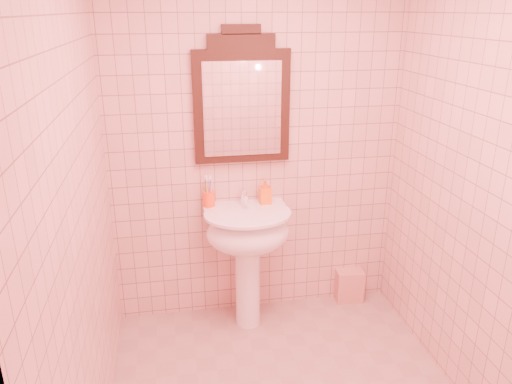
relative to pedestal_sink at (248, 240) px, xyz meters
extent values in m
cube|color=beige|center=(0.10, 0.23, 0.59)|extent=(2.00, 0.02, 2.50)
cylinder|color=white|center=(0.00, 0.01, -0.31)|extent=(0.17, 0.17, 0.70)
ellipsoid|color=white|center=(0.00, -0.01, 0.06)|extent=(0.56, 0.46, 0.28)
cube|color=white|center=(0.00, 0.15, 0.17)|extent=(0.56, 0.15, 0.05)
cylinder|color=white|center=(0.00, -0.01, 0.19)|extent=(0.58, 0.58, 0.02)
cylinder|color=white|center=(0.00, 0.15, 0.25)|extent=(0.04, 0.04, 0.09)
cylinder|color=white|center=(0.00, 0.10, 0.28)|extent=(0.02, 0.10, 0.02)
cylinder|color=white|center=(0.00, 0.05, 0.26)|extent=(0.02, 0.02, 0.04)
cube|color=white|center=(0.00, 0.16, 0.30)|extent=(0.02, 0.07, 0.01)
cube|color=black|center=(0.00, 0.20, 0.86)|extent=(0.63, 0.05, 0.73)
cube|color=black|center=(0.00, 0.20, 1.27)|extent=(0.43, 0.05, 0.09)
cube|color=black|center=(0.00, 0.20, 1.34)|extent=(0.24, 0.05, 0.06)
cube|color=white|center=(0.00, 0.17, 0.85)|extent=(0.51, 0.01, 0.61)
cylinder|color=#FF4615|center=(-0.24, 0.15, 0.25)|extent=(0.08, 0.08, 0.10)
cylinder|color=silver|center=(-0.22, 0.15, 0.30)|extent=(0.01, 0.01, 0.19)
cylinder|color=#338CD8|center=(-0.23, 0.17, 0.30)|extent=(0.01, 0.01, 0.19)
cylinder|color=#E5334C|center=(-0.25, 0.17, 0.30)|extent=(0.01, 0.01, 0.19)
cylinder|color=#3FBF59|center=(-0.26, 0.15, 0.30)|extent=(0.01, 0.01, 0.19)
cylinder|color=#D8CC4C|center=(-0.25, 0.14, 0.30)|extent=(0.01, 0.01, 0.19)
cylinder|color=purple|center=(-0.23, 0.14, 0.30)|extent=(0.01, 0.01, 0.19)
imported|color=orange|center=(0.15, 0.14, 0.29)|extent=(0.08, 0.08, 0.17)
cube|color=#E3A085|center=(0.82, 0.17, -0.54)|extent=(0.21, 0.15, 0.25)
camera|label=1|loc=(-0.48, -3.00, 1.47)|focal=35.00mm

